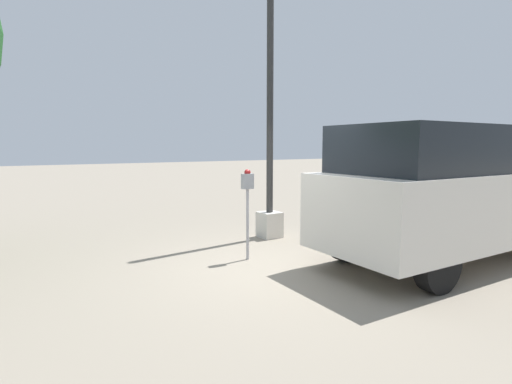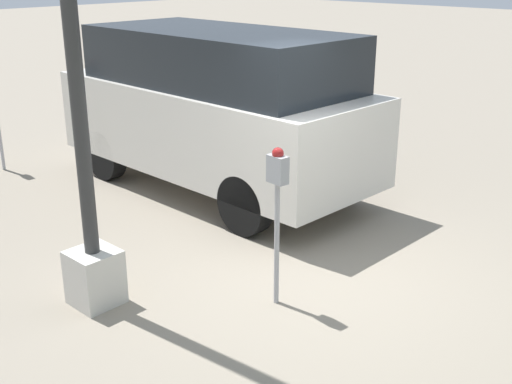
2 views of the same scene
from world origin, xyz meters
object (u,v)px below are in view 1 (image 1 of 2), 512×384
object	(u,v)px
lamp_post	(270,142)
fire_hydrant	(454,205)
parking_meter_near	(247,193)
parked_van	(449,190)
parking_meter_far	(459,179)

from	to	relation	value
lamp_post	fire_hydrant	world-z (taller)	lamp_post
parking_meter_near	parked_van	world-z (taller)	parked_van
parking_meter_far	parking_meter_near	bearing A→B (deg)	-175.05
parked_van	fire_hydrant	world-z (taller)	parked_van
lamp_post	parked_van	bearing A→B (deg)	-63.48
lamp_post	parked_van	world-z (taller)	lamp_post
parked_van	parking_meter_far	bearing A→B (deg)	29.81
fire_hydrant	lamp_post	bearing A→B (deg)	169.64
lamp_post	parked_van	xyz separation A→B (m)	(1.55, -3.11, -0.82)
lamp_post	fire_hydrant	distance (m)	5.64
parking_meter_far	fire_hydrant	size ratio (longest dim) A/B	1.89
parking_meter_near	fire_hydrant	xyz separation A→B (m)	(6.59, 0.23, -0.75)
parking_meter_far	lamp_post	distance (m)	4.99
parking_meter_near	parking_meter_far	size ratio (longest dim) A/B	1.01
parking_meter_near	parked_van	xyz separation A→B (m)	(2.84, -1.90, 0.08)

